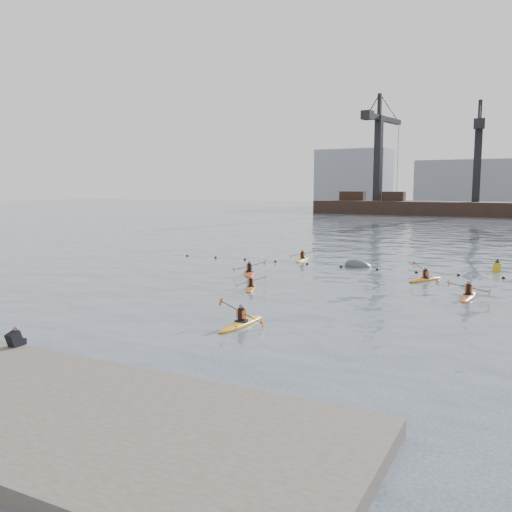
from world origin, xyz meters
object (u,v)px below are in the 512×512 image
Objects in this scene: kayaker_0 at (251,287)px; kayaker_2 at (249,273)px; nav_buoy at (497,267)px; kayaker_4 at (468,296)px; kayaker_3 at (425,279)px; kayaker_1 at (241,323)px; kayaker_5 at (302,259)px; mooring_buoy at (358,267)px.

kayaker_0 is 5.74m from kayaker_2.
nav_buoy reaches higher than kayaker_0.
kayaker_3 is at bearing -53.71° from kayaker_4.
nav_buoy is (0.88, 11.64, 0.23)m from kayaker_4.
nav_buoy is (9.71, 23.30, 0.23)m from kayaker_1.
kayaker_2 is at bearing 120.23° from kayaker_1.
kayaker_5 is at bearing 75.02° from kayaker_0.
kayaker_3 is 7.31m from mooring_buoy.
kayaker_5 is at bearing -32.83° from kayaker_4.
kayaker_3 is 2.86× the size of nav_buoy.
kayaker_1 is 3.26× the size of nav_buoy.
kayaker_0 is at bearing -92.03° from kayaker_2.
kayaker_2 reaches higher than mooring_buoy.
kayaker_3 reaches higher than kayaker_1.
kayaker_2 is 3.10× the size of nav_buoy.
kayaker_3 is 5.98m from kayaker_4.
nav_buoy is at bearing 0.62° from kayaker_2.
kayaker_0 is 0.83× the size of kayaker_2.
kayaker_0 is at bearing 17.62° from kayaker_4.
kayaker_4 is 1.61× the size of mooring_buoy.
kayaker_5 is (-2.17, 13.95, 0.01)m from kayaker_0.
kayaker_5 is (0.61, 8.93, -0.01)m from kayaker_2.
mooring_buoy is at bearing -41.79° from kayaker_4.
kayaker_1 is at bearing -88.64° from mooring_buoy.
kayaker_5 is at bearing 165.53° from mooring_buoy.
nav_buoy is (15.71, 1.08, 0.24)m from kayaker_5.
kayaker_3 is (12.12, 3.35, -0.01)m from kayaker_2.
nav_buoy reaches higher than mooring_buoy.
kayaker_2 is 8.95m from kayaker_5.
kayaker_4 is at bearing -41.28° from kayaker_5.
kayaker_0 is 0.81× the size of kayaker_4.
kayaker_5 is at bearing 55.20° from kayaker_2.
nav_buoy is (10.21, 2.50, 0.34)m from mooring_buoy.
mooring_buoy is 1.98× the size of nav_buoy.
nav_buoy is at bearing 13.77° from mooring_buoy.
kayaker_3 is at bearing -15.47° from kayaker_2.
kayaker_1 is (3.83, -8.27, 0.02)m from kayaker_0.
kayaker_3 reaches higher than kayaker_5.
kayaker_1 is 1.05× the size of kayaker_2.
kayaker_3 is (9.35, 8.37, 0.01)m from kayaker_0.
kayaker_2 is 1.01× the size of kayaker_5.
kayaker_2 is at bearing -129.12° from mooring_buoy.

